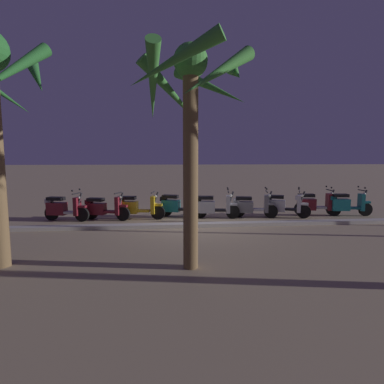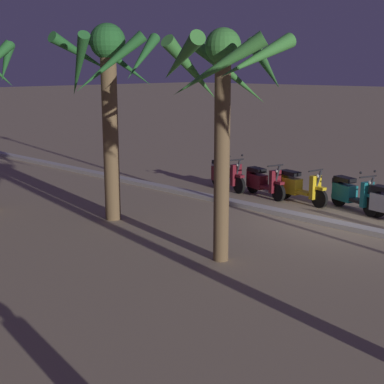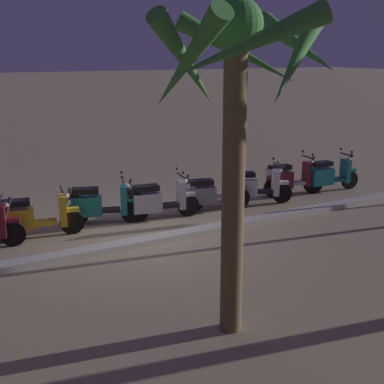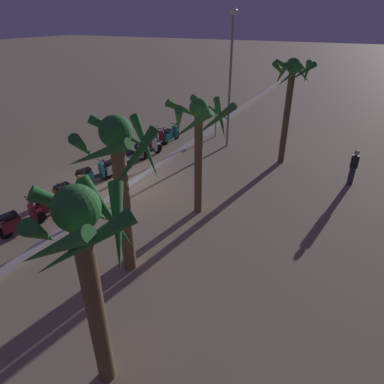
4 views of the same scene
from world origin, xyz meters
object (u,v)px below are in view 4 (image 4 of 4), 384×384
object	(u,v)px
palm_tree_mid_walkway	(200,128)
scooter_silver_mid_front	(115,166)
palm_tree_far_corner	(85,249)
scooter_teal_last_in_row	(169,135)
scooter_maroon_lead_nearest	(18,221)
crossing_sign	(216,114)
street_lamp	(231,68)
palm_tree_near_sign	(291,85)
scooter_maroon_mid_centre	(155,141)
scooter_white_gap_after_mid	(146,149)
palm_tree_by_mall_entrance	(119,164)
scooter_yellow_second_in_line	(70,190)
scooter_grey_tail_end	(133,157)
pedestrian_by_palm_tree	(353,167)
scooter_teal_mid_rear	(91,175)
scooter_maroon_far_back	(49,204)

from	to	relation	value
palm_tree_mid_walkway	scooter_silver_mid_front	bearing A→B (deg)	-104.04
palm_tree_far_corner	scooter_silver_mid_front	bearing A→B (deg)	-143.35
scooter_teal_last_in_row	scooter_maroon_lead_nearest	distance (m)	10.84
crossing_sign	street_lamp	xyz separation A→B (m)	(1.29, 1.31, 2.92)
scooter_maroon_lead_nearest	palm_tree_near_sign	xyz separation A→B (m)	(-10.75, 6.98, 3.55)
scooter_maroon_mid_centre	scooter_white_gap_after_mid	xyz separation A→B (m)	(1.34, 0.22, -0.01)
scooter_maroon_mid_centre	street_lamp	world-z (taller)	street_lamp
scooter_teal_last_in_row	palm_tree_far_corner	bearing A→B (deg)	24.45
scooter_silver_mid_front	palm_tree_mid_walkway	xyz separation A→B (m)	(1.28, 5.13, 2.98)
street_lamp	palm_tree_far_corner	bearing A→B (deg)	11.03
palm_tree_mid_walkway	palm_tree_near_sign	bearing A→B (deg)	164.65
crossing_sign	street_lamp	world-z (taller)	street_lamp
palm_tree_by_mall_entrance	street_lamp	size ratio (longest dim) A/B	0.65
crossing_sign	palm_tree_far_corner	world-z (taller)	palm_tree_far_corner
scooter_teal_last_in_row	scooter_yellow_second_in_line	world-z (taller)	scooter_teal_last_in_row
scooter_grey_tail_end	palm_tree_by_mall_entrance	size ratio (longest dim) A/B	0.36
scooter_maroon_mid_centre	pedestrian_by_palm_tree	distance (m)	10.65
scooter_white_gap_after_mid	scooter_maroon_lead_nearest	bearing A→B (deg)	-0.46
scooter_white_gap_after_mid	scooter_teal_mid_rear	xyz separation A→B (m)	(4.09, -0.36, 0.01)
scooter_grey_tail_end	palm_tree_near_sign	distance (m)	8.65
palm_tree_near_sign	palm_tree_mid_walkway	bearing A→B (deg)	-15.35
scooter_grey_tail_end	crossing_sign	distance (m)	6.58
scooter_maroon_far_back	scooter_white_gap_after_mid	bearing A→B (deg)	179.33
scooter_maroon_far_back	palm_tree_far_corner	world-z (taller)	palm_tree_far_corner
scooter_teal_mid_rear	crossing_sign	xyz separation A→B (m)	(-8.95, 2.47, 1.04)
palm_tree_far_corner	pedestrian_by_palm_tree	xyz separation A→B (m)	(-12.49, 4.11, -2.58)
scooter_grey_tail_end	scooter_maroon_lead_nearest	size ratio (longest dim) A/B	1.01
palm_tree_mid_walkway	scooter_yellow_second_in_line	bearing A→B (deg)	-73.09
scooter_grey_tail_end	palm_tree_far_corner	world-z (taller)	palm_tree_far_corner
scooter_maroon_far_back	palm_tree_mid_walkway	bearing A→B (deg)	118.20
scooter_maroon_lead_nearest	pedestrian_by_palm_tree	xyz separation A→B (m)	(-9.51, 10.48, 0.41)
scooter_white_gap_after_mid	palm_tree_by_mall_entrance	xyz separation A→B (m)	(8.07, 4.64, 3.05)
palm_tree_by_mall_entrance	scooter_yellow_second_in_line	bearing A→B (deg)	-116.93
scooter_silver_mid_front	scooter_maroon_far_back	distance (m)	4.07
scooter_grey_tail_end	pedestrian_by_palm_tree	distance (m)	10.73
scooter_maroon_far_back	palm_tree_mid_walkway	distance (m)	6.62
scooter_maroon_far_back	crossing_sign	xyz separation A→B (m)	(-11.69, 2.19, 1.06)
scooter_maroon_mid_centre	crossing_sign	world-z (taller)	crossing_sign
scooter_maroon_mid_centre	scooter_grey_tail_end	size ratio (longest dim) A/B	1.04
palm_tree_by_mall_entrance	scooter_teal_mid_rear	bearing A→B (deg)	-128.54
palm_tree_by_mall_entrance	palm_tree_mid_walkway	bearing A→B (deg)	173.14
scooter_teal_last_in_row	palm_tree_far_corner	size ratio (longest dim) A/B	0.38
scooter_teal_mid_rear	scooter_yellow_second_in_line	distance (m)	1.57
palm_tree_near_sign	palm_tree_mid_walkway	size ratio (longest dim) A/B	1.17
scooter_maroon_lead_nearest	palm_tree_near_sign	bearing A→B (deg)	146.99
pedestrian_by_palm_tree	palm_tree_mid_walkway	bearing A→B (deg)	-45.03
palm_tree_by_mall_entrance	palm_tree_near_sign	size ratio (longest dim) A/B	0.92
scooter_grey_tail_end	palm_tree_by_mall_entrance	distance (m)	8.79
palm_tree_mid_walkway	street_lamp	world-z (taller)	street_lamp
scooter_teal_mid_rear	palm_tree_mid_walkway	distance (m)	6.24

